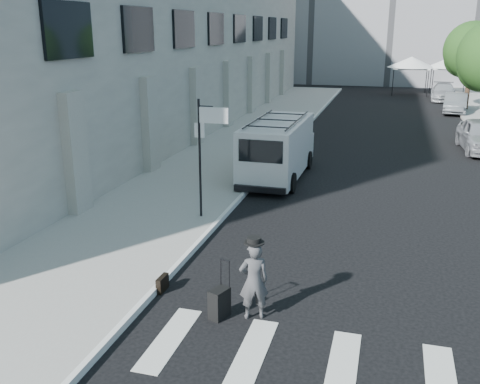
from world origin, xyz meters
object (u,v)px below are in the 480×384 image
Objects in this scene: businessman at (254,281)px; parked_car_c at (444,92)px; briefcase at (162,284)px; cargo_van at (278,148)px; suitcase at (219,303)px; parked_car_b at (455,103)px.

businessman is 36.96m from parked_car_c.
briefcase is 10.00m from cargo_van.
briefcase is 1.73m from suitcase.
cargo_van is 27.13m from parked_car_c.
cargo_van is at bearing 116.10° from suitcase.
businessman is 2.37m from briefcase.
businessman is 3.66× the size of briefcase.
cargo_van is (-1.07, 10.67, 0.83)m from suitcase.
cargo_van is 1.44× the size of parked_car_b.
suitcase is at bearing -97.76° from parked_car_c.
suitcase is 0.26× the size of parked_car_c.
businessman is 0.28× the size of cargo_van.
parked_car_b is (6.48, 29.62, -0.14)m from businessman.
briefcase is at bearing -100.35° from parked_car_c.
cargo_van is at bearing -104.15° from parked_car_c.
parked_car_b is at bearing 74.61° from briefcase.
businessman is at bearing -80.05° from cargo_van.
cargo_van is at bearing -106.79° from parked_car_b.
parked_car_c is (7.95, 25.94, -0.48)m from cargo_van.
cargo_van reaches higher than parked_car_b.
parked_car_c is (8.44, 35.88, 0.49)m from briefcase.
parked_car_c is at bearing 99.73° from suitcase.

